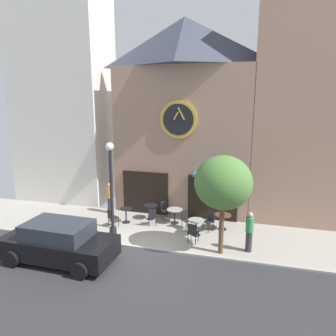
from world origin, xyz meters
TOP-DOWN VIEW (x-y plane):
  - ground_plane at (0.00, -1.29)m, footprint 24.04×10.70m
  - clock_building at (0.67, 5.13)m, footprint 7.20×3.45m
  - neighbor_building_left at (-6.82, 5.57)m, footprint 5.60×3.07m
  - neighbor_building_right at (7.60, 5.72)m, footprint 6.76×3.36m
  - street_lamp at (-1.63, 0.92)m, footprint 0.36×0.36m
  - street_tree at (3.27, 0.52)m, footprint 2.23×2.01m
  - cafe_table_rightmost at (-1.64, 2.45)m, footprint 0.61×0.61m
  - cafe_table_near_door at (-0.59, 3.20)m, footprint 0.71×0.71m
  - cafe_table_near_curb at (0.74, 3.02)m, footprint 0.79×0.79m
  - cafe_table_center_left at (2.03, 1.90)m, footprint 0.73×0.73m
  - cafe_table_center_right at (3.11, 2.87)m, footprint 0.79×0.79m
  - cafe_chair_facing_street at (2.02, 1.06)m, footprint 0.46×0.46m
  - cafe_chair_corner at (1.41, 2.51)m, footprint 0.56×0.56m
  - cafe_chair_mid_row at (0.09, 3.51)m, footprint 0.57×0.57m
  - cafe_chair_near_lamp at (2.53, 2.60)m, footprint 0.56×0.56m
  - cafe_chair_facing_wall at (-2.07, 1.77)m, footprint 0.53×0.53m
  - cafe_chair_curbside at (-0.23, 2.40)m, footprint 0.51×0.51m
  - pedestrian_orange at (-3.02, 3.52)m, footprint 0.36×0.36m
  - pedestrian_green at (4.35, 0.96)m, footprint 0.39×0.39m
  - parked_car_black at (-2.59, -1.74)m, footprint 4.34×2.09m

SIDE VIEW (x-z plane):
  - ground_plane at x=0.00m, z-range -0.09..0.04m
  - cafe_table_rightmost at x=-1.64m, z-range 0.11..0.86m
  - cafe_chair_facing_street at x=2.02m, z-range 0.08..0.98m
  - cafe_chair_corner at x=1.41m, z-range 0.08..0.98m
  - cafe_chair_mid_row at x=0.09m, z-range 0.08..0.98m
  - cafe_chair_near_lamp at x=2.53m, z-range 0.08..0.98m
  - cafe_chair_facing_wall at x=-2.07m, z-range 0.08..0.98m
  - cafe_chair_curbside at x=-0.23m, z-range 0.08..0.98m
  - cafe_table_center_left at x=2.03m, z-range 0.16..0.90m
  - cafe_table_near_door at x=-0.59m, z-range 0.16..0.91m
  - cafe_table_near_curb at x=0.74m, z-range 0.18..0.91m
  - cafe_table_center_right at x=3.11m, z-range 0.18..0.93m
  - parked_car_black at x=-2.59m, z-range -0.01..1.54m
  - pedestrian_orange at x=-3.02m, z-range 0.03..1.70m
  - pedestrian_green at x=4.35m, z-range 0.03..1.70m
  - street_lamp at x=-1.63m, z-range 0.03..4.29m
  - street_tree at x=3.27m, z-range 0.92..4.90m
  - clock_building at x=0.67m, z-range 0.19..10.27m
  - neighbor_building_right at x=7.60m, z-range 0.00..11.71m
  - neighbor_building_left at x=-6.82m, z-range 0.00..15.74m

